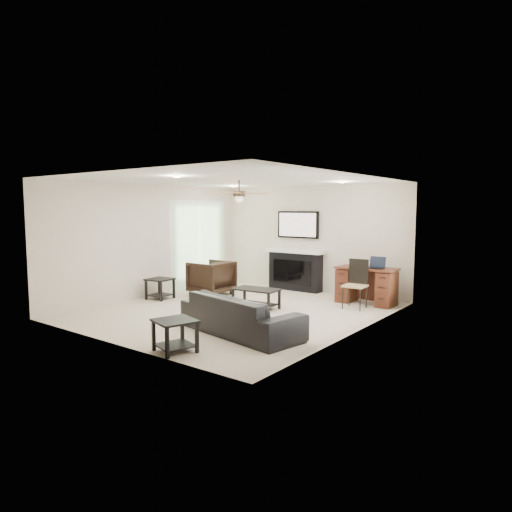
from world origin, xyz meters
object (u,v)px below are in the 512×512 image
object	(u,v)px
fireplace_unit	(295,251)
sofa	(240,314)
armchair	(211,278)
coffee_table	(256,298)
desk	(366,286)

from	to	relation	value
fireplace_unit	sofa	bearing A→B (deg)	-70.02
sofa	armchair	size ratio (longest dim) A/B	2.48
coffee_table	sofa	bearing A→B (deg)	-65.77
fireplace_unit	desk	bearing A→B (deg)	-12.80
sofa	fireplace_unit	world-z (taller)	fireplace_unit
desk	fireplace_unit	bearing A→B (deg)	167.20
coffee_table	desk	xyz separation A→B (m)	(1.55, 1.73, 0.18)
sofa	fireplace_unit	bearing A→B (deg)	-59.63
sofa	coffee_table	size ratio (longest dim) A/B	2.38
coffee_table	fireplace_unit	size ratio (longest dim) A/B	0.47
desk	sofa	bearing A→B (deg)	-101.11
sofa	fireplace_unit	distance (m)	4.08
armchair	coffee_table	xyz separation A→B (m)	(1.70, -0.55, -0.19)
armchair	desk	distance (m)	3.46
sofa	coffee_table	distance (m)	1.84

